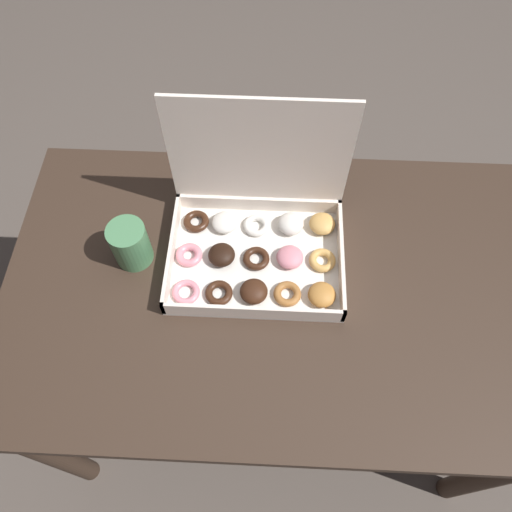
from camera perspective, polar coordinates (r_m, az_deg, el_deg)
name	(u,v)px	position (r m, az deg, el deg)	size (l,w,h in m)	color
ground_plane	(270,379)	(1.75, 1.60, -13.85)	(8.00, 8.00, 0.00)	#564C44
dining_table	(276,304)	(1.17, 2.32, -5.55)	(1.19, 0.73, 0.72)	#38281E
donut_box	(259,230)	(1.07, 0.37, 3.04)	(0.38, 0.29, 0.34)	silver
coffee_mug	(130,244)	(1.10, -14.19, 1.38)	(0.08, 0.08, 0.11)	#4C8456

